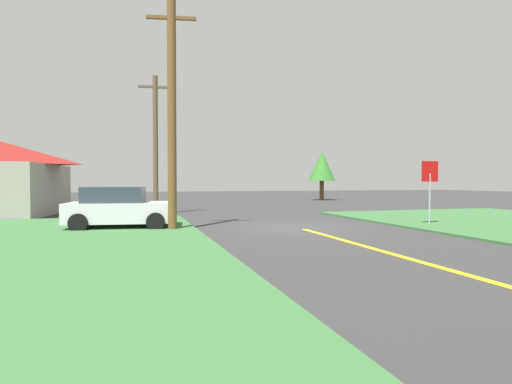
{
  "coord_description": "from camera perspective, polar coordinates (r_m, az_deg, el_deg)",
  "views": [
    {
      "loc": [
        -6.18,
        -15.27,
        1.82
      ],
      "look_at": [
        -0.66,
        3.19,
        1.33
      ],
      "focal_mm": 28.63,
      "sensor_mm": 36.0,
      "label": 1
    }
  ],
  "objects": [
    {
      "name": "utility_pole_mid",
      "position": [
        23.22,
        -13.87,
        6.67
      ],
      "size": [
        1.8,
        0.28,
        7.61
      ],
      "color": "brown",
      "rests_on": "ground"
    },
    {
      "name": "parked_car_near_building",
      "position": [
        16.58,
        -18.5,
        -2.12
      ],
      "size": [
        4.19,
        2.55,
        1.62
      ],
      "rotation": [
        0.0,
        0.0,
        -0.13
      ],
      "color": "silver",
      "rests_on": "ground"
    },
    {
      "name": "stop_sign",
      "position": [
        18.01,
        23.12,
        1.58
      ],
      "size": [
        0.83,
        0.1,
        2.65
      ],
      "rotation": [
        0.0,
        0.0,
        3.22
      ],
      "color": "#9EA0A8",
      "rests_on": "ground"
    },
    {
      "name": "lane_stripe_center",
      "position": [
        9.71,
        23.63,
        -9.42
      ],
      "size": [
        0.2,
        14.0,
        0.01
      ],
      "primitive_type": "cube",
      "color": "yellow",
      "rests_on": "ground"
    },
    {
      "name": "utility_pole_near",
      "position": [
        15.51,
        -11.68,
        10.75
      ],
      "size": [
        1.79,
        0.44,
        8.46
      ],
      "color": "brown",
      "rests_on": "ground"
    },
    {
      "name": "oak_tree_left",
      "position": [
        40.61,
        9.19,
        3.55
      ],
      "size": [
        2.64,
        2.64,
        4.81
      ],
      "color": "brown",
      "rests_on": "ground"
    },
    {
      "name": "ground_plane",
      "position": [
        16.57,
        5.37,
        -4.85
      ],
      "size": [
        120.0,
        120.0,
        0.0
      ],
      "primitive_type": "plane",
      "color": "#323232"
    }
  ]
}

